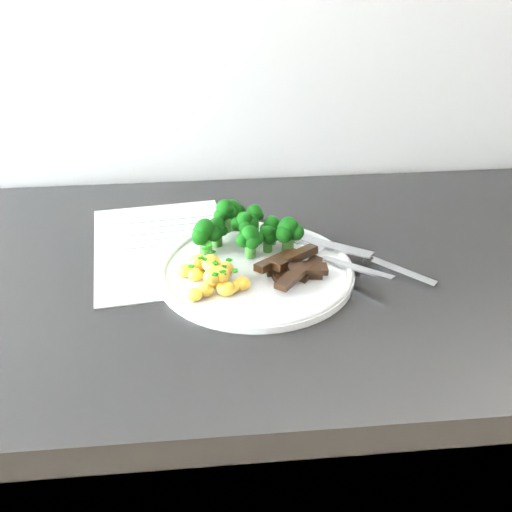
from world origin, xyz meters
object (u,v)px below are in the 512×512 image
(counter, at_px, (301,492))
(plate, at_px, (256,270))
(recipe_paper, at_px, (163,247))
(fork, at_px, (342,261))
(potatoes, at_px, (214,276))
(beef_strips, at_px, (295,268))
(broccoli, at_px, (244,227))
(knife, at_px, (380,265))

(counter, relative_size, plate, 9.27)
(recipe_paper, relative_size, fork, 2.31)
(potatoes, relative_size, beef_strips, 0.94)
(broccoli, bearing_deg, beef_strips, -54.72)
(beef_strips, relative_size, fork, 0.77)
(potatoes, bearing_deg, plate, 31.35)
(counter, bearing_deg, broccoli, 150.24)
(recipe_paper, height_order, broccoli, broccoli)
(counter, xyz_separation_m, recipe_paper, (-0.21, 0.08, 0.47))
(recipe_paper, distance_m, fork, 0.27)
(broccoli, bearing_deg, counter, -29.76)
(plate, distance_m, potatoes, 0.07)
(broccoli, relative_size, potatoes, 1.66)
(counter, distance_m, beef_strips, 0.49)
(broccoli, bearing_deg, recipe_paper, 168.04)
(plate, relative_size, potatoes, 2.83)
(potatoes, bearing_deg, knife, 7.80)
(plate, bearing_deg, beef_strips, -23.28)
(plate, bearing_deg, knife, -1.40)
(recipe_paper, bearing_deg, counter, -20.32)
(counter, relative_size, potatoes, 26.20)
(plate, height_order, beef_strips, beef_strips)
(broccoli, xyz_separation_m, knife, (0.18, -0.07, -0.03))
(plate, height_order, potatoes, potatoes)
(plate, distance_m, beef_strips, 0.06)
(fork, distance_m, knife, 0.05)
(broccoli, relative_size, knife, 0.89)
(counter, height_order, fork, fork)
(plate, height_order, knife, knife)
(plate, bearing_deg, counter, 7.80)
(recipe_paper, height_order, potatoes, potatoes)
(plate, bearing_deg, recipe_paper, 145.32)
(recipe_paper, distance_m, potatoes, 0.15)
(counter, bearing_deg, recipe_paper, 159.68)
(beef_strips, height_order, knife, beef_strips)
(potatoes, distance_m, fork, 0.18)
(fork, xyz_separation_m, knife, (0.05, 0.00, -0.01))
(counter, distance_m, fork, 0.49)
(recipe_paper, relative_size, plate, 1.13)
(counter, xyz_separation_m, fork, (0.04, -0.02, 0.49))
(fork, bearing_deg, broccoli, 151.82)
(recipe_paper, distance_m, beef_strips, 0.21)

